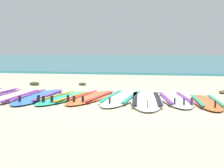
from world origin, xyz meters
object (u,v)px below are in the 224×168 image
(surfboard_7, at_px, (175,99))
(surfboard_1, at_px, (12,97))
(surfboard_2, at_px, (39,96))
(surfboard_6, at_px, (146,100))
(surfboard_8, at_px, (206,102))
(surfboard_5, at_px, (121,98))
(surfboard_3, at_px, (65,97))
(surfboard_4, at_px, (92,97))

(surfboard_7, bearing_deg, surfboard_1, -175.21)
(surfboard_1, bearing_deg, surfboard_2, 16.96)
(surfboard_6, relative_size, surfboard_8, 1.29)
(surfboard_2, relative_size, surfboard_8, 1.23)
(surfboard_5, bearing_deg, surfboard_2, -175.54)
(surfboard_2, relative_size, surfboard_7, 1.09)
(surfboard_3, height_order, surfboard_6, same)
(surfboard_5, height_order, surfboard_6, same)
(surfboard_1, relative_size, surfboard_6, 1.00)
(surfboard_4, height_order, surfboard_8, same)
(surfboard_4, relative_size, surfboard_7, 1.02)
(surfboard_6, bearing_deg, surfboard_4, 171.35)
(surfboard_1, distance_m, surfboard_4, 1.73)
(surfboard_4, height_order, surfboard_7, same)
(surfboard_2, bearing_deg, surfboard_3, -6.96)
(surfboard_5, xyz_separation_m, surfboard_8, (1.70, -0.25, 0.00))
(surfboard_7, bearing_deg, surfboard_2, -177.65)
(surfboard_2, bearing_deg, surfboard_4, 5.00)
(surfboard_1, xyz_separation_m, surfboard_6, (2.89, 0.09, 0.00))
(surfboard_5, xyz_separation_m, surfboard_6, (0.54, -0.22, -0.00))
(surfboard_6, relative_size, surfboard_7, 1.15)
(surfboard_3, bearing_deg, surfboard_1, -175.25)
(surfboard_1, distance_m, surfboard_2, 0.59)
(surfboard_1, bearing_deg, surfboard_7, 4.79)
(surfboard_6, bearing_deg, surfboard_1, -178.18)
(surfboard_6, height_order, surfboard_8, same)
(surfboard_3, xyz_separation_m, surfboard_4, (0.54, 0.17, -0.00))
(surfboard_1, height_order, surfboard_7, same)
(surfboard_1, bearing_deg, surfboard_8, 0.86)
(surfboard_2, distance_m, surfboard_7, 2.89)
(surfboard_4, distance_m, surfboard_8, 2.35)
(surfboard_1, distance_m, surfboard_3, 1.17)
(surfboard_2, height_order, surfboard_8, same)
(surfboard_5, bearing_deg, surfboard_1, -172.47)
(surfboard_2, bearing_deg, surfboard_5, 4.46)
(surfboard_3, distance_m, surfboard_4, 0.57)
(surfboard_4, distance_m, surfboard_5, 0.64)
(surfboard_2, distance_m, surfboard_5, 1.79)
(surfboard_2, xyz_separation_m, surfboard_5, (1.78, 0.14, -0.00))
(surfboard_2, bearing_deg, surfboard_1, -163.04)
(surfboard_8, bearing_deg, surfboard_3, 179.28)
(surfboard_4, xyz_separation_m, surfboard_7, (1.74, 0.02, 0.00))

